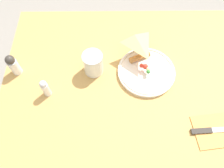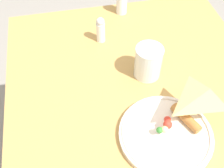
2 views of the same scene
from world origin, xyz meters
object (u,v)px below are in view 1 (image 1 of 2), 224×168
object	(u,v)px
dining_table	(124,91)
plate_pizza	(146,70)
napkin_folded	(218,130)
butter_knife	(216,130)
salt_shaker	(45,88)
milk_glass	(93,64)
pepper_shaker	(13,65)

from	to	relation	value
dining_table	plate_pizza	world-z (taller)	plate_pizza
napkin_folded	plate_pizza	bearing A→B (deg)	133.88
dining_table	plate_pizza	size ratio (longest dim) A/B	4.28
dining_table	napkin_folded	size ratio (longest dim) A/B	5.43
butter_knife	salt_shaker	xyz separation A→B (m)	(-0.62, 0.16, 0.04)
napkin_folded	butter_knife	distance (m)	0.01
dining_table	salt_shaker	xyz separation A→B (m)	(-0.31, -0.07, 0.17)
napkin_folded	salt_shaker	size ratio (longest dim) A/B	2.04
salt_shaker	milk_glass	bearing A→B (deg)	31.16
milk_glass	salt_shaker	xyz separation A→B (m)	(-0.18, -0.11, -0.00)
plate_pizza	pepper_shaker	xyz separation A→B (m)	(-0.53, 0.01, 0.04)
plate_pizza	dining_table	bearing A→B (deg)	-164.49
dining_table	salt_shaker	world-z (taller)	salt_shaker
butter_knife	salt_shaker	size ratio (longest dim) A/B	2.25
milk_glass	butter_knife	xyz separation A→B (m)	(0.45, -0.26, -0.04)
milk_glass	napkin_folded	distance (m)	0.53
milk_glass	salt_shaker	world-z (taller)	milk_glass
milk_glass	butter_knife	bearing A→B (deg)	-30.55
butter_knife	pepper_shaker	xyz separation A→B (m)	(-0.76, 0.26, 0.04)
pepper_shaker	milk_glass	bearing A→B (deg)	0.81
plate_pizza	pepper_shaker	world-z (taller)	pepper_shaker
plate_pizza	pepper_shaker	distance (m)	0.53
plate_pizza	pepper_shaker	size ratio (longest dim) A/B	2.28
dining_table	plate_pizza	bearing A→B (deg)	15.51
milk_glass	plate_pizza	bearing A→B (deg)	-3.28
dining_table	pepper_shaker	bearing A→B (deg)	176.01
milk_glass	butter_knife	world-z (taller)	milk_glass
butter_knife	napkin_folded	bearing A→B (deg)	-0.00
salt_shaker	plate_pizza	bearing A→B (deg)	13.59
dining_table	napkin_folded	bearing A→B (deg)	-34.89
salt_shaker	napkin_folded	bearing A→B (deg)	-13.74
pepper_shaker	butter_knife	bearing A→B (deg)	-18.72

